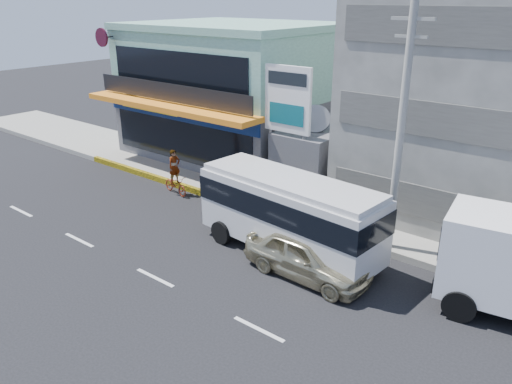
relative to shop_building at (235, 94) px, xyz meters
The scene contains 10 objects.
ground 16.57m from the shop_building, 60.16° to the right, with size 120.00×120.00×0.00m, color black.
sidewalk 14.27m from the shop_building, 18.88° to the right, with size 70.00×5.00×0.30m, color gray.
shop_building is the anchor object (origin of this frame).
gap_structure 8.53m from the shop_building, 13.67° to the right, with size 3.00×6.00×3.50m, color #424246.
satellite_dish 8.54m from the shop_building, 20.21° to the right, with size 1.50×1.50×0.15m, color slate.
billboard 8.92m from the shop_building, 32.32° to the right, with size 2.60×0.18×6.90m.
utility_pole_near 15.50m from the shop_building, 25.06° to the right, with size 1.60×0.30×10.00m.
minibus 14.39m from the shop_building, 40.42° to the right, with size 8.12×3.32×3.32m.
sedan 16.36m from the shop_building, 39.55° to the right, with size 2.02×5.03×1.71m, color #C0B893.
motorcycle_rider 8.47m from the shop_building, 73.37° to the right, with size 1.99×0.98×2.45m.
Camera 1 is at (13.18, -10.39, 9.96)m, focal length 35.00 mm.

